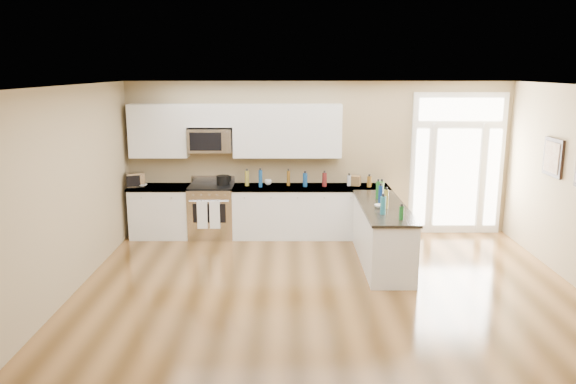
{
  "coord_description": "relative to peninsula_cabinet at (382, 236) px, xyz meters",
  "views": [
    {
      "loc": [
        -0.55,
        -6.22,
        3.01
      ],
      "look_at": [
        -0.56,
        2.0,
        1.2
      ],
      "focal_mm": 35.0,
      "sensor_mm": 36.0,
      "label": 1
    }
  ],
  "objects": [
    {
      "name": "cardboard_box",
      "position": [
        -0.28,
        1.53,
        0.59
      ],
      "size": [
        0.25,
        0.22,
        0.17
      ],
      "primitive_type": "cube",
      "rotation": [
        0.0,
        0.0,
        -0.34
      ],
      "color": "brown",
      "rests_on": "back_cabinet_right"
    },
    {
      "name": "kitchen_range",
      "position": [
        -2.87,
        1.45,
        0.04
      ],
      "size": [
        0.8,
        0.71,
        1.08
      ],
      "color": "silver",
      "rests_on": "ground"
    },
    {
      "name": "peninsula_cabinet",
      "position": [
        0.0,
        0.0,
        0.0
      ],
      "size": [
        0.69,
        2.32,
        0.94
      ],
      "color": "silver",
      "rests_on": "ground"
    },
    {
      "name": "back_cabinet_right",
      "position": [
        -1.08,
        1.45,
        0.0
      ],
      "size": [
        2.85,
        0.66,
        0.94
      ],
      "color": "silver",
      "rests_on": "ground"
    },
    {
      "name": "stockpot",
      "position": [
        -2.67,
        1.54,
        0.61
      ],
      "size": [
        0.27,
        0.27,
        0.18
      ],
      "primitive_type": "cylinder",
      "rotation": [
        0.0,
        0.0,
        0.13
      ],
      "color": "black",
      "rests_on": "kitchen_range"
    },
    {
      "name": "ground",
      "position": [
        -0.93,
        -2.24,
        -0.43
      ],
      "size": [
        8.0,
        8.0,
        0.0
      ],
      "primitive_type": "plane",
      "color": "#503516"
    },
    {
      "name": "entry_door",
      "position": [
        1.62,
        1.71,
        0.87
      ],
      "size": [
        1.7,
        0.1,
        2.6
      ],
      "color": "white",
      "rests_on": "ground"
    },
    {
      "name": "bowl_left",
      "position": [
        -4.11,
        1.38,
        0.53
      ],
      "size": [
        0.22,
        0.22,
        0.05
      ],
      "primitive_type": "imported",
      "rotation": [
        0.0,
        0.0,
        -0.2
      ],
      "color": "white",
      "rests_on": "back_cabinet_left"
    },
    {
      "name": "microwave",
      "position": [
        -2.88,
        1.56,
        1.33
      ],
      "size": [
        0.78,
        0.41,
        0.42
      ],
      "color": "silver",
      "rests_on": "room_shell"
    },
    {
      "name": "toaster_oven",
      "position": [
        -4.22,
        1.39,
        0.64
      ],
      "size": [
        0.37,
        0.34,
        0.26
      ],
      "primitive_type": "cube",
      "rotation": [
        0.0,
        0.0,
        0.41
      ],
      "color": "silver",
      "rests_on": "back_cabinet_left"
    },
    {
      "name": "upper_cabinet_right",
      "position": [
        -1.5,
        1.59,
        1.49
      ],
      "size": [
        1.94,
        0.33,
        0.95
      ],
      "primitive_type": "cube",
      "color": "silver",
      "rests_on": "room_shell"
    },
    {
      "name": "counter_bottles",
      "position": [
        -0.63,
        0.77,
        0.63
      ],
      "size": [
        2.41,
        2.41,
        0.31
      ],
      "color": "#19591E",
      "rests_on": "back_cabinet_right"
    },
    {
      "name": "room_shell",
      "position": [
        -0.93,
        -2.24,
        1.27
      ],
      "size": [
        8.0,
        8.0,
        8.0
      ],
      "color": "tan",
      "rests_on": "ground"
    },
    {
      "name": "upper_cabinet_short",
      "position": [
        -2.88,
        1.59,
        1.77
      ],
      "size": [
        0.82,
        0.33,
        0.4
      ],
      "primitive_type": "cube",
      "color": "silver",
      "rests_on": "room_shell"
    },
    {
      "name": "back_cabinet_left",
      "position": [
        -3.8,
        1.45,
        0.0
      ],
      "size": [
        1.1,
        0.66,
        0.94
      ],
      "color": "silver",
      "rests_on": "ground"
    },
    {
      "name": "wall_art_near",
      "position": [
        2.54,
        -0.04,
        1.27
      ],
      "size": [
        0.05,
        0.58,
        0.58
      ],
      "color": "black",
      "rests_on": "room_shell"
    },
    {
      "name": "cup_counter",
      "position": [
        -1.85,
        1.57,
        0.55
      ],
      "size": [
        0.16,
        0.16,
        0.1
      ],
      "primitive_type": "imported",
      "rotation": [
        0.0,
        0.0,
        -0.33
      ],
      "color": "white",
      "rests_on": "back_cabinet_right"
    },
    {
      "name": "bowl_peninsula",
      "position": [
        -0.08,
        -0.16,
        0.53
      ],
      "size": [
        0.18,
        0.18,
        0.05
      ],
      "primitive_type": "imported",
      "rotation": [
        0.0,
        0.0,
        -0.17
      ],
      "color": "white",
      "rests_on": "peninsula_cabinet"
    },
    {
      "name": "upper_cabinet_left",
      "position": [
        -3.81,
        1.59,
        1.49
      ],
      "size": [
        1.04,
        0.33,
        0.95
      ],
      "primitive_type": "cube",
      "color": "silver",
      "rests_on": "room_shell"
    }
  ]
}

